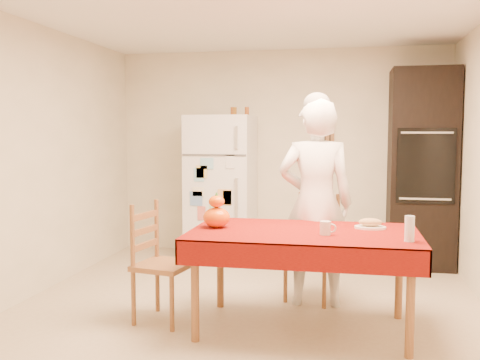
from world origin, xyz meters
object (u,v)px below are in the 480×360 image
(refrigerator, at_px, (221,187))
(coffee_mug, at_px, (325,228))
(chair_left, at_px, (157,258))
(pumpkin_lower, at_px, (217,217))
(seated_woman, at_px, (316,203))
(wine_glass, at_px, (410,229))
(dining_table, at_px, (303,240))
(chair_far, at_px, (314,243))
(bread_plate, at_px, (370,227))
(oven_cabinet, at_px, (422,169))

(refrigerator, height_order, coffee_mug, refrigerator)
(chair_left, xyz_separation_m, pumpkin_lower, (0.48, 0.04, 0.33))
(seated_woman, bearing_deg, wine_glass, 122.61)
(seated_woman, height_order, coffee_mug, seated_woman)
(coffee_mug, relative_size, pumpkin_lower, 0.47)
(coffee_mug, height_order, pumpkin_lower, pumpkin_lower)
(dining_table, relative_size, wine_glass, 9.66)
(chair_far, relative_size, bread_plate, 3.96)
(coffee_mug, bearing_deg, wine_glass, -12.33)
(chair_far, relative_size, wine_glass, 5.40)
(bread_plate, bearing_deg, wine_glass, -61.99)
(dining_table, bearing_deg, pumpkin_lower, 178.69)
(chair_left, relative_size, bread_plate, 3.96)
(wine_glass, distance_m, bread_plate, 0.52)
(wine_glass, bearing_deg, coffee_mug, 167.67)
(seated_woman, distance_m, bread_plate, 0.63)
(refrigerator, xyz_separation_m, seated_woman, (1.20, -1.54, 0.04))
(pumpkin_lower, bearing_deg, chair_far, 47.48)
(dining_table, distance_m, wine_glass, 0.79)
(dining_table, relative_size, bread_plate, 7.08)
(chair_left, distance_m, pumpkin_lower, 0.59)
(dining_table, height_order, wine_glass, wine_glass)
(refrigerator, distance_m, dining_table, 2.46)
(refrigerator, height_order, chair_far, refrigerator)
(chair_far, height_order, bread_plate, chair_far)
(dining_table, bearing_deg, coffee_mug, -37.92)
(dining_table, height_order, chair_far, chair_far)
(oven_cabinet, relative_size, pumpkin_lower, 10.44)
(chair_far, bearing_deg, oven_cabinet, 69.28)
(chair_left, bearing_deg, oven_cabinet, -34.98)
(pumpkin_lower, height_order, bread_plate, pumpkin_lower)
(seated_woman, bearing_deg, refrigerator, -57.14)
(refrigerator, xyz_separation_m, bread_plate, (1.65, -1.97, -0.08))
(dining_table, distance_m, chair_far, 0.82)
(dining_table, bearing_deg, seated_woman, 85.18)
(chair_far, bearing_deg, seated_woman, -67.55)
(coffee_mug, height_order, bread_plate, coffee_mug)
(oven_cabinet, bearing_deg, chair_left, -135.70)
(chair_far, relative_size, seated_woman, 0.53)
(refrigerator, distance_m, pumpkin_lower, 2.20)
(chair_far, height_order, chair_left, same)
(chair_far, relative_size, chair_left, 1.00)
(pumpkin_lower, bearing_deg, refrigerator, 102.35)
(seated_woman, xyz_separation_m, coffee_mug, (0.11, -0.76, -0.08))
(oven_cabinet, relative_size, wine_glass, 12.50)
(refrigerator, bearing_deg, coffee_mug, -60.17)
(seated_woman, bearing_deg, oven_cabinet, -129.36)
(coffee_mug, distance_m, bread_plate, 0.47)
(refrigerator, distance_m, coffee_mug, 2.65)
(oven_cabinet, xyz_separation_m, dining_table, (-1.13, -2.21, -0.41))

